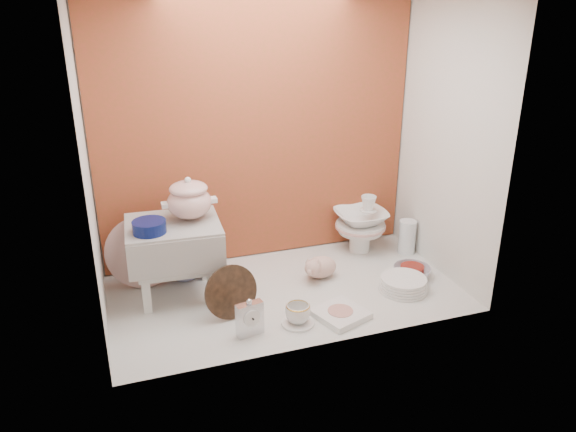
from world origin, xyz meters
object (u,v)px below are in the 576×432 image
(soup_tureen, at_px, (189,198))
(blue_white_vase, at_px, (184,256))
(crystal_bowl, at_px, (412,272))
(porcelain_tower, at_px, (361,224))
(plush_pig, at_px, (320,267))
(step_stool, at_px, (176,260))
(mantel_clock, at_px, (250,317))
(gold_rim_teacup, at_px, (298,313))
(dinner_plate_stack, at_px, (403,284))
(floral_platter, at_px, (142,252))

(soup_tureen, xyz_separation_m, blue_white_vase, (-0.03, 0.16, -0.39))
(crystal_bowl, bearing_deg, porcelain_tower, 106.76)
(plush_pig, bearing_deg, step_stool, 158.49)
(mantel_clock, relative_size, gold_rim_teacup, 1.55)
(plush_pig, distance_m, gold_rim_teacup, 0.48)
(dinner_plate_stack, bearing_deg, floral_platter, 158.28)
(dinner_plate_stack, bearing_deg, soup_tureen, 160.67)
(step_stool, xyz_separation_m, soup_tureen, (0.09, 0.03, 0.31))
(blue_white_vase, height_order, dinner_plate_stack, blue_white_vase)
(blue_white_vase, distance_m, plush_pig, 0.75)
(floral_platter, xyz_separation_m, mantel_clock, (0.41, -0.65, -0.10))
(blue_white_vase, relative_size, crystal_bowl, 1.25)
(plush_pig, bearing_deg, blue_white_vase, 143.89)
(crystal_bowl, bearing_deg, soup_tureen, 167.64)
(plush_pig, height_order, gold_rim_teacup, plush_pig)
(floral_platter, distance_m, crystal_bowl, 1.46)
(blue_white_vase, height_order, mantel_clock, blue_white_vase)
(floral_platter, bearing_deg, plush_pig, -14.69)
(plush_pig, bearing_deg, dinner_plate_stack, -53.09)
(dinner_plate_stack, distance_m, crystal_bowl, 0.16)
(mantel_clock, height_order, gold_rim_teacup, mantel_clock)
(blue_white_vase, bearing_deg, floral_platter, -177.32)
(soup_tureen, height_order, mantel_clock, soup_tureen)
(soup_tureen, bearing_deg, blue_white_vase, 100.41)
(gold_rim_teacup, bearing_deg, mantel_clock, -176.64)
(soup_tureen, height_order, crystal_bowl, soup_tureen)
(plush_pig, xyz_separation_m, crystal_bowl, (0.48, -0.16, -0.04))
(mantel_clock, bearing_deg, step_stool, 106.60)
(step_stool, distance_m, porcelain_tower, 1.14)
(gold_rim_teacup, bearing_deg, soup_tureen, 129.58)
(blue_white_vase, xyz_separation_m, crystal_bowl, (1.18, -0.41, -0.09))
(gold_rim_teacup, distance_m, crystal_bowl, 0.79)
(soup_tureen, height_order, dinner_plate_stack, soup_tureen)
(soup_tureen, bearing_deg, dinner_plate_stack, -19.33)
(soup_tureen, bearing_deg, porcelain_tower, 8.64)
(plush_pig, bearing_deg, porcelain_tower, 18.81)
(gold_rim_teacup, bearing_deg, blue_white_vase, 123.83)
(floral_platter, height_order, plush_pig, floral_platter)
(gold_rim_teacup, xyz_separation_m, dinner_plate_stack, (0.63, 0.12, -0.02))
(mantel_clock, xyz_separation_m, gold_rim_teacup, (0.24, 0.01, -0.03))
(mantel_clock, bearing_deg, soup_tureen, 96.27)
(step_stool, xyz_separation_m, porcelain_tower, (1.12, 0.18, -0.03))
(porcelain_tower, bearing_deg, step_stool, -170.75)
(step_stool, relative_size, crystal_bowl, 2.26)
(step_stool, xyz_separation_m, mantel_clock, (0.26, -0.48, -0.11))
(soup_tureen, relative_size, mantel_clock, 1.43)
(blue_white_vase, bearing_deg, soup_tureen, -79.59)
(soup_tureen, distance_m, blue_white_vase, 0.42)
(dinner_plate_stack, height_order, crystal_bowl, dinner_plate_stack)
(floral_platter, distance_m, dinner_plate_stack, 1.39)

